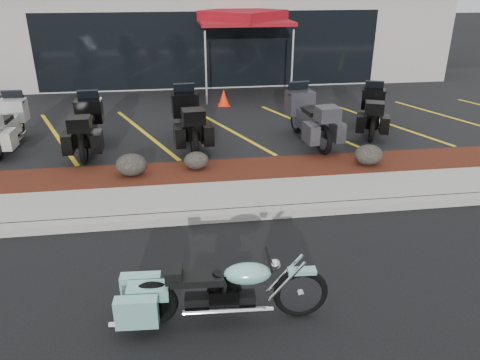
{
  "coord_description": "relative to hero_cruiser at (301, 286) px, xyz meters",
  "views": [
    {
      "loc": [
        -1.37,
        -6.32,
        3.96
      ],
      "look_at": [
        -0.3,
        1.2,
        0.61
      ],
      "focal_mm": 35.0,
      "sensor_mm": 36.0,
      "label": 1
    }
  ],
  "objects": [
    {
      "name": "ground",
      "position": [
        -0.04,
        1.76,
        -0.45
      ],
      "size": [
        90.0,
        90.0,
        0.0
      ],
      "primitive_type": "plane",
      "color": "black",
      "rests_on": "ground"
    },
    {
      "name": "curb",
      "position": [
        -0.04,
        2.66,
        -0.38
      ],
      "size": [
        24.0,
        0.25,
        0.15
      ],
      "primitive_type": "cube",
      "color": "gray",
      "rests_on": "ground"
    },
    {
      "name": "sidewalk",
      "position": [
        -0.04,
        3.36,
        -0.38
      ],
      "size": [
        24.0,
        1.2,
        0.15
      ],
      "primitive_type": "cube",
      "color": "gray",
      "rests_on": "ground"
    },
    {
      "name": "mulch_bed",
      "position": [
        -0.04,
        4.56,
        -0.37
      ],
      "size": [
        24.0,
        1.2,
        0.16
      ],
      "primitive_type": "cube",
      "color": "#370F0C",
      "rests_on": "ground"
    },
    {
      "name": "upper_lot",
      "position": [
        -0.04,
        9.96,
        -0.38
      ],
      "size": [
        26.0,
        9.6,
        0.15
      ],
      "primitive_type": "cube",
      "color": "black",
      "rests_on": "ground"
    },
    {
      "name": "dealership_building",
      "position": [
        -0.04,
        16.23,
        1.55
      ],
      "size": [
        18.0,
        8.16,
        4.0
      ],
      "color": "#9D998E",
      "rests_on": "ground"
    },
    {
      "name": "boulder_left",
      "position": [
        -2.36,
        4.53,
        -0.07
      ],
      "size": [
        0.64,
        0.53,
        0.45
      ],
      "primitive_type": "ellipsoid",
      "color": "black",
      "rests_on": "mulch_bed"
    },
    {
      "name": "boulder_mid",
      "position": [
        -1.02,
        4.69,
        -0.11
      ],
      "size": [
        0.52,
        0.44,
        0.37
      ],
      "primitive_type": "ellipsoid",
      "color": "black",
      "rests_on": "mulch_bed"
    },
    {
      "name": "boulder_right",
      "position": [
        2.68,
        4.42,
        -0.07
      ],
      "size": [
        0.62,
        0.51,
        0.44
      ],
      "primitive_type": "ellipsoid",
      "color": "black",
      "rests_on": "mulch_bed"
    },
    {
      "name": "hero_cruiser",
      "position": [
        0.0,
        0.0,
        0.0
      ],
      "size": [
        2.6,
        0.81,
        0.9
      ],
      "primitive_type": null,
      "rotation": [
        0.0,
        0.0,
        -0.06
      ],
      "color": "#7DC2B7",
      "rests_on": "ground"
    },
    {
      "name": "touring_white",
      "position": [
        -5.31,
        7.34,
        0.32
      ],
      "size": [
        0.87,
        2.15,
        1.24
      ],
      "primitive_type": null,
      "rotation": [
        0.0,
        0.0,
        1.54
      ],
      "color": "beige",
      "rests_on": "upper_lot"
    },
    {
      "name": "touring_black_front",
      "position": [
        -3.46,
        6.92,
        0.34
      ],
      "size": [
        0.9,
        2.22,
        1.28
      ],
      "primitive_type": null,
      "rotation": [
        0.0,
        0.0,
        1.6
      ],
      "color": "black",
      "rests_on": "upper_lot"
    },
    {
      "name": "touring_black_mid",
      "position": [
        -1.17,
        7.07,
        0.37
      ],
      "size": [
        1.07,
        2.37,
        1.34
      ],
      "primitive_type": null,
      "rotation": [
        0.0,
        0.0,
        1.65
      ],
      "color": "black",
      "rests_on": "upper_lot"
    },
    {
      "name": "touring_grey",
      "position": [
        1.71,
        6.85,
        0.37
      ],
      "size": [
        1.16,
        2.41,
        1.35
      ],
      "primitive_type": null,
      "rotation": [
        0.0,
        0.0,
        1.69
      ],
      "color": "#303035",
      "rests_on": "upper_lot"
    },
    {
      "name": "touring_black_rear",
      "position": [
        3.9,
        7.24,
        0.31
      ],
      "size": [
        1.52,
        2.24,
        1.22
      ],
      "primitive_type": null,
      "rotation": [
        0.0,
        0.0,
        1.19
      ],
      "color": "black",
      "rests_on": "upper_lot"
    },
    {
      "name": "traffic_cone",
      "position": [
        0.12,
        9.85,
        -0.05
      ],
      "size": [
        0.42,
        0.42,
        0.51
      ],
      "primitive_type": "cone",
      "rotation": [
        0.0,
        0.0,
        0.25
      ],
      "color": "#FB2808",
      "rests_on": "upper_lot"
    },
    {
      "name": "popup_canopy",
      "position": [
        0.97,
        11.43,
        2.18
      ],
      "size": [
        3.27,
        3.27,
        2.73
      ],
      "rotation": [
        0.0,
        0.0,
        -0.12
      ],
      "color": "silver",
      "rests_on": "upper_lot"
    }
  ]
}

